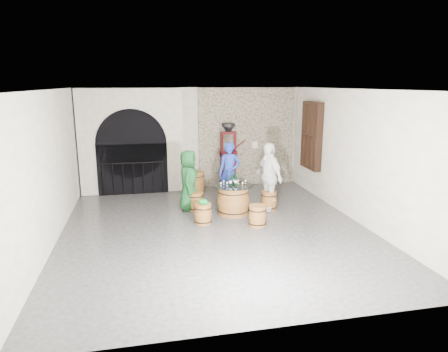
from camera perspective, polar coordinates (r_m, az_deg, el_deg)
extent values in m
plane|color=#29292C|center=(9.45, -1.25, -7.52)|extent=(8.00, 8.00, 0.00)
plane|color=beige|center=(12.91, -4.56, 5.38)|extent=(8.00, 0.00, 8.00)
plane|color=beige|center=(5.26, 6.76, -6.22)|extent=(8.00, 0.00, 8.00)
plane|color=beige|center=(9.06, -23.61, 1.00)|extent=(0.00, 8.00, 8.00)
plane|color=beige|center=(10.23, 18.37, 2.71)|extent=(0.00, 8.00, 8.00)
plane|color=beige|center=(8.84, -1.35, 12.27)|extent=(8.00, 8.00, 0.00)
cube|color=gray|center=(13.20, 3.28, 5.57)|extent=(3.20, 0.12, 3.18)
cube|color=beige|center=(12.57, -13.07, 4.87)|extent=(3.10, 0.50, 3.18)
cube|color=black|center=(12.45, -12.89, 0.94)|extent=(2.10, 0.03, 1.55)
cylinder|color=black|center=(12.31, -13.08, 4.47)|extent=(2.10, 0.03, 2.10)
cylinder|color=black|center=(12.34, -12.94, 1.81)|extent=(1.79, 0.04, 0.04)
cylinder|color=black|center=(12.50, -16.92, -0.59)|extent=(0.02, 0.02, 0.98)
cylinder|color=black|center=(12.48, -15.56, -0.53)|extent=(0.02, 0.02, 0.98)
cylinder|color=black|center=(12.46, -14.20, -0.46)|extent=(0.02, 0.02, 0.98)
cylinder|color=black|center=(12.45, -12.83, -0.40)|extent=(0.02, 0.02, 0.98)
cylinder|color=black|center=(12.44, -11.46, -0.34)|extent=(0.02, 0.02, 0.98)
cylinder|color=black|center=(12.45, -10.09, -0.27)|extent=(0.02, 0.02, 0.98)
cylinder|color=black|center=(12.46, -8.73, -0.21)|extent=(0.02, 0.02, 0.98)
cube|color=black|center=(12.27, 12.41, 5.65)|extent=(0.20, 1.10, 2.00)
cube|color=black|center=(12.25, 12.19, 5.65)|extent=(0.06, 0.88, 1.76)
cube|color=black|center=(12.26, 12.32, 5.65)|extent=(0.22, 0.92, 0.06)
cube|color=black|center=(12.00, 12.88, 5.47)|extent=(0.22, 0.06, 1.80)
cube|color=black|center=(12.26, 12.32, 5.65)|extent=(0.22, 0.06, 1.80)
cube|color=black|center=(12.52, 11.79, 5.83)|extent=(0.22, 0.06, 1.80)
cylinder|color=brown|center=(10.36, 1.32, -3.52)|extent=(0.77, 0.77, 0.73)
cylinder|color=brown|center=(10.36, 1.32, -3.52)|extent=(0.82, 0.82, 0.16)
torus|color=black|center=(10.44, 1.31, -4.82)|extent=(0.82, 0.82, 0.02)
torus|color=black|center=(10.29, 1.33, -2.19)|extent=(0.82, 0.82, 0.02)
cylinder|color=brown|center=(10.26, 1.33, -1.51)|extent=(0.79, 0.79, 0.02)
cylinder|color=black|center=(10.25, 1.33, -1.38)|extent=(1.00, 1.00, 0.01)
cylinder|color=brown|center=(10.72, -4.10, -3.65)|extent=(0.40, 0.40, 0.49)
cylinder|color=brown|center=(10.72, -4.10, -3.65)|extent=(0.42, 0.42, 0.11)
torus|color=black|center=(10.77, -4.08, -4.49)|extent=(0.44, 0.44, 0.02)
torus|color=black|center=(10.67, -4.11, -2.80)|extent=(0.44, 0.44, 0.02)
cylinder|color=brown|center=(10.65, -4.12, -2.34)|extent=(0.40, 0.40, 0.02)
cylinder|color=brown|center=(11.40, 0.76, -2.59)|extent=(0.40, 0.40, 0.49)
cylinder|color=brown|center=(11.40, 0.76, -2.59)|extent=(0.42, 0.42, 0.11)
torus|color=black|center=(11.44, 0.76, -3.39)|extent=(0.44, 0.44, 0.02)
torus|color=black|center=(11.35, 0.77, -1.78)|extent=(0.44, 0.44, 0.02)
cylinder|color=brown|center=(11.33, 0.77, -1.35)|extent=(0.40, 0.40, 0.02)
cylinder|color=brown|center=(10.83, 6.44, -3.52)|extent=(0.40, 0.40, 0.49)
cylinder|color=brown|center=(10.83, 6.44, -3.52)|extent=(0.42, 0.42, 0.11)
torus|color=black|center=(10.88, 6.42, -4.35)|extent=(0.44, 0.44, 0.02)
torus|color=black|center=(10.79, 6.46, -2.67)|extent=(0.44, 0.44, 0.02)
cylinder|color=brown|center=(10.76, 6.48, -2.22)|extent=(0.40, 0.40, 0.02)
cylinder|color=brown|center=(9.58, 4.80, -5.72)|extent=(0.40, 0.40, 0.49)
cylinder|color=brown|center=(9.58, 4.80, -5.72)|extent=(0.42, 0.42, 0.11)
torus|color=black|center=(9.64, 4.78, -6.65)|extent=(0.44, 0.44, 0.02)
torus|color=black|center=(9.53, 4.82, -4.77)|extent=(0.44, 0.44, 0.02)
cylinder|color=brown|center=(9.50, 4.83, -4.27)|extent=(0.40, 0.40, 0.02)
cylinder|color=brown|center=(9.70, -3.00, -5.45)|extent=(0.40, 0.40, 0.49)
cylinder|color=brown|center=(9.70, -3.00, -5.45)|extent=(0.42, 0.42, 0.11)
torus|color=black|center=(9.76, -2.99, -6.37)|extent=(0.44, 0.44, 0.02)
torus|color=black|center=(9.65, -3.02, -4.51)|extent=(0.44, 0.44, 0.02)
cylinder|color=brown|center=(9.63, -3.02, -4.01)|extent=(0.40, 0.40, 0.02)
ellipsoid|color=#0B8229|center=(9.61, -3.03, -3.67)|extent=(0.22, 0.22, 0.12)
cylinder|color=#0B8229|center=(9.61, -2.52, -3.97)|extent=(0.14, 0.14, 0.01)
imported|color=#13451E|center=(10.64, -5.08, -0.62)|extent=(0.70, 0.90, 1.63)
imported|color=#1B3199|center=(11.21, 0.79, 0.46)|extent=(0.75, 0.64, 1.74)
imported|color=white|center=(10.65, 6.37, -0.09)|extent=(0.74, 1.15, 1.83)
cylinder|color=black|center=(10.20, 0.93, -0.77)|extent=(0.07, 0.07, 0.22)
cylinder|color=white|center=(10.20, 0.93, -0.82)|extent=(0.08, 0.08, 0.06)
cone|color=black|center=(10.17, 0.93, -0.08)|extent=(0.07, 0.07, 0.05)
cylinder|color=black|center=(10.16, 0.93, 0.22)|extent=(0.03, 0.03, 0.07)
cylinder|color=black|center=(10.23, 1.69, -0.73)|extent=(0.07, 0.07, 0.22)
cylinder|color=white|center=(10.23, 1.69, -0.79)|extent=(0.08, 0.08, 0.06)
cone|color=black|center=(10.20, 1.70, -0.05)|extent=(0.07, 0.07, 0.05)
cylinder|color=black|center=(10.19, 1.70, 0.25)|extent=(0.03, 0.03, 0.07)
cylinder|color=black|center=(10.37, 1.52, -0.54)|extent=(0.07, 0.07, 0.22)
cylinder|color=white|center=(10.37, 1.52, -0.59)|extent=(0.08, 0.08, 0.06)
cone|color=black|center=(10.34, 1.52, 0.14)|extent=(0.07, 0.07, 0.05)
cylinder|color=black|center=(10.33, 1.53, 0.43)|extent=(0.03, 0.03, 0.07)
cylinder|color=brown|center=(12.26, -3.99, -1.01)|extent=(0.49, 0.49, 0.68)
cylinder|color=brown|center=(12.26, -3.99, -1.01)|extent=(0.52, 0.52, 0.15)
torus|color=black|center=(12.32, -3.98, -2.06)|extent=(0.53, 0.53, 0.02)
torus|color=black|center=(12.21, -4.01, 0.05)|extent=(0.53, 0.53, 0.02)
cylinder|color=brown|center=(12.18, -4.02, 0.59)|extent=(0.50, 0.50, 0.02)
cube|color=#4F0D12|center=(13.11, 0.63, -1.34)|extent=(0.60, 0.50, 0.11)
cube|color=#4F0D12|center=(12.89, 0.64, 3.25)|extent=(0.54, 0.36, 0.13)
cube|color=#4F0D12|center=(12.79, 0.64, 6.16)|extent=(0.52, 0.17, 0.08)
cylinder|color=black|center=(12.97, 0.63, 1.24)|extent=(0.06, 0.06, 1.10)
cylinder|color=black|center=(12.76, 0.65, 7.29)|extent=(0.42, 0.42, 0.10)
cone|color=black|center=(12.77, 0.65, 6.70)|extent=(0.42, 0.42, 0.22)
cube|color=#4F0D12|center=(12.86, -0.31, 2.39)|extent=(0.08, 0.08, 1.76)
cube|color=#4F0D12|center=(12.98, 1.57, 2.48)|extent=(0.08, 0.08, 1.76)
cylinder|color=#4F0D12|center=(12.90, 2.11, 4.39)|extent=(0.47, 0.07, 0.34)
cube|color=silver|center=(13.23, 4.40, 4.48)|extent=(0.18, 0.10, 0.22)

